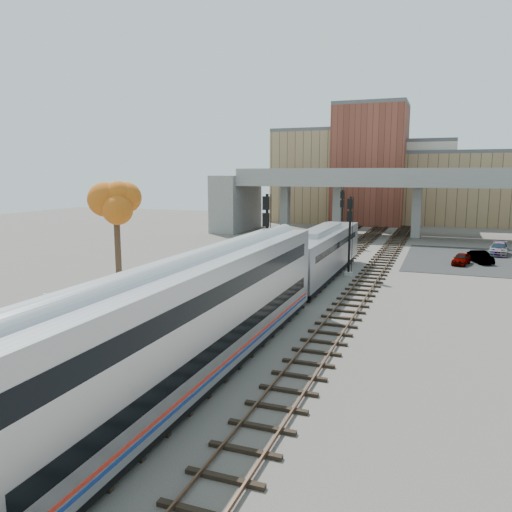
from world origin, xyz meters
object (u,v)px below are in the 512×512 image
Objects in this scene: coach at (198,317)px; signal_mast_far at (342,219)px; signal_mast_near at (267,246)px; car_c at (499,249)px; signal_mast_mid at (349,237)px; car_b at (481,257)px; car_a at (461,259)px; tree at (116,206)px; locomotive at (321,252)px.

signal_mast_far is (-2.10, 42.30, 0.55)m from coach.
car_c is (17.45, 26.57, -3.04)m from signal_mast_near.
signal_mast_mid is (4.10, 9.89, -0.38)m from signal_mast_near.
signal_mast_far reaches higher than car_b.
coach is 37.55m from car_b.
signal_mast_mid is at bearing -123.15° from car_a.
car_b is (15.28, -7.20, -2.72)m from signal_mast_far.
tree is 32.97m from car_a.
car_c is at bearing 50.52° from locomotive.
tree is at bearing -136.56° from locomotive.
signal_mast_near is (-2.10, -7.93, 1.46)m from locomotive.
signal_mast_mid is 1.00× the size of signal_mast_far.
locomotive is at bearing -158.19° from car_b.
locomotive is 2.79× the size of signal_mast_far.
signal_mast_mid is 13.23m from car_a.
coach is 7.59× the size of car_a.
signal_mast_mid is at bearing 43.57° from tree.
tree reaches higher than signal_mast_near.
signal_mast_far reaches higher than coach.
signal_mast_far is at bearing 133.11° from car_b.
car_c is at bearing 56.70° from signal_mast_near.
locomotive is at bearing -121.41° from car_c.
coach is at bearing -42.56° from tree.
tree is 35.35m from car_b.
signal_mast_mid is 2.08× the size of car_a.
locomotive reaches higher than car_c.
coach is 3.66× the size of signal_mast_far.
coach is 5.47× the size of car_c.
signal_mast_far is 17.11m from car_b.
signal_mast_far reaches higher than car_c.
signal_mast_far is 0.77× the size of tree.
locomotive is at bearing -135.63° from signal_mast_mid.
signal_mast_near is 27.63m from signal_mast_far.
signal_mast_mid reaches higher than car_b.
tree reaches higher than car_c.
car_c is at bearing 51.32° from signal_mast_mid.
signal_mast_mid is 1.91× the size of car_b.
coach is (-0.00, -22.61, 0.52)m from locomotive.
signal_mast_mid is 19.75m from tree.
tree reaches higher than coach.
locomotive is 18.24m from car_b.
tree is at bearing -123.15° from car_a.
car_c is (15.35, 18.64, -1.57)m from locomotive.
car_a is at bearing 43.71° from locomotive.
car_c is at bearing -3.47° from signal_mast_far.
signal_mast_near is 10.71m from signal_mast_mid.
coach is at bearing -87.16° from signal_mast_far.
coach is 3.65× the size of signal_mast_mid.
tree is (-14.12, -13.43, 3.18)m from signal_mast_mid.
tree is at bearing -160.53° from signal_mast_near.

